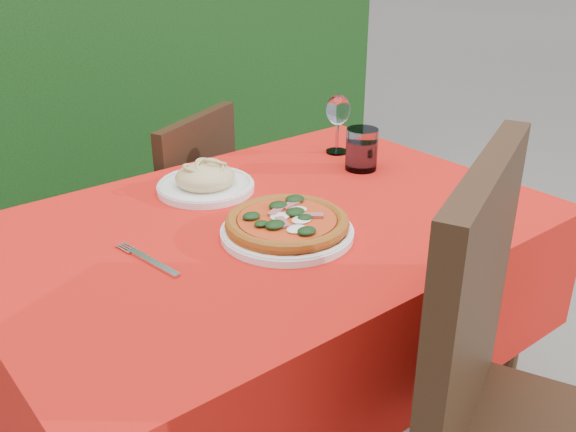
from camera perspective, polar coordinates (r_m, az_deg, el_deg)
hedge at (r=2.76m, az=-22.31°, el=13.76°), size 3.20×0.55×1.78m
dining_table at (r=1.52m, az=-1.77°, el=-5.42°), size 1.26×0.86×0.75m
chair_near at (r=1.20m, az=20.41°, el=-16.84°), size 0.62×0.62×1.04m
chair_far at (r=2.10m, az=-9.77°, el=-0.40°), size 0.50×0.50×0.84m
pizza_plate at (r=1.37m, az=-0.08°, el=-0.86°), size 0.29×0.29×0.05m
pasta_plate at (r=1.61m, az=-7.35°, el=3.09°), size 0.24×0.24×0.07m
water_glass at (r=1.74m, az=6.55°, el=5.75°), size 0.09×0.09×0.11m
wine_glass at (r=1.84m, az=4.46°, el=9.16°), size 0.07×0.07×0.17m
fork at (r=1.29m, az=-11.86°, el=-4.07°), size 0.06×0.21×0.01m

